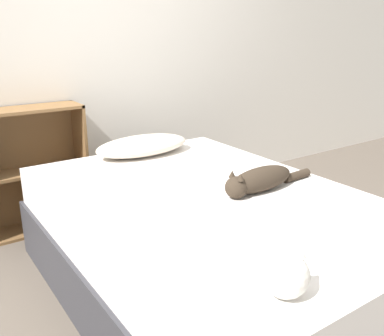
{
  "coord_description": "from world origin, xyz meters",
  "views": [
    {
      "loc": [
        -1.2,
        -1.59,
        1.35
      ],
      "look_at": [
        0.0,
        0.15,
        0.66
      ],
      "focal_mm": 40.0,
      "sensor_mm": 36.0,
      "label": 1
    }
  ],
  "objects_px": {
    "pillow": "(143,145)",
    "bookshelf": "(22,169)",
    "bed": "(209,245)",
    "cat_dark": "(259,180)",
    "cat_light": "(273,259)"
  },
  "relations": [
    {
      "from": "bed",
      "to": "pillow",
      "type": "xyz_separation_m",
      "value": [
        0.07,
        0.82,
        0.34
      ]
    },
    {
      "from": "cat_dark",
      "to": "pillow",
      "type": "bearing_deg",
      "value": -82.02
    },
    {
      "from": "cat_light",
      "to": "bookshelf",
      "type": "height_order",
      "value": "bookshelf"
    },
    {
      "from": "cat_light",
      "to": "cat_dark",
      "type": "bearing_deg",
      "value": 167.11
    },
    {
      "from": "pillow",
      "to": "cat_light",
      "type": "xyz_separation_m",
      "value": [
        -0.33,
        -1.53,
        0.0
      ]
    },
    {
      "from": "pillow",
      "to": "cat_dark",
      "type": "relative_size",
      "value": 1.08
    },
    {
      "from": "cat_dark",
      "to": "cat_light",
      "type": "bearing_deg",
      "value": 48.16
    },
    {
      "from": "bed",
      "to": "pillow",
      "type": "distance_m",
      "value": 0.89
    },
    {
      "from": "bed",
      "to": "cat_light",
      "type": "height_order",
      "value": "cat_light"
    },
    {
      "from": "bed",
      "to": "cat_dark",
      "type": "distance_m",
      "value": 0.43
    },
    {
      "from": "pillow",
      "to": "bookshelf",
      "type": "relative_size",
      "value": 0.75
    },
    {
      "from": "cat_dark",
      "to": "bookshelf",
      "type": "bearing_deg",
      "value": -62.19
    },
    {
      "from": "bed",
      "to": "cat_light",
      "type": "bearing_deg",
      "value": -110.28
    },
    {
      "from": "cat_dark",
      "to": "bookshelf",
      "type": "height_order",
      "value": "bookshelf"
    },
    {
      "from": "bed",
      "to": "cat_dark",
      "type": "bearing_deg",
      "value": -23.58
    }
  ]
}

